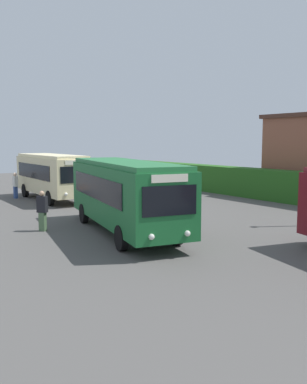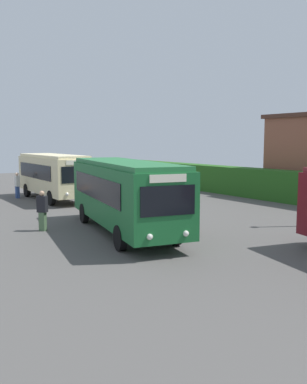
% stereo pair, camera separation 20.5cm
% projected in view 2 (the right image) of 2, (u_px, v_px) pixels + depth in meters
% --- Properties ---
extents(ground_plane, '(76.66, 76.66, 0.00)m').
position_uv_depth(ground_plane, '(138.00, 222.00, 22.07)').
color(ground_plane, '#514F4C').
extents(bus_cream, '(8.72, 2.62, 3.25)m').
position_uv_depth(bus_cream, '(53.00, 174.00, 30.19)').
color(bus_cream, beige).
rests_on(bus_cream, ground_plane).
extents(bus_green, '(10.08, 4.47, 3.29)m').
position_uv_depth(bus_green, '(124.00, 192.00, 19.25)').
color(bus_green, '#19602D').
rests_on(bus_green, ground_plane).
extents(person_left, '(0.45, 0.30, 1.90)m').
position_uv_depth(person_left, '(17.00, 185.00, 31.08)').
color(person_left, '#334C8C').
rests_on(person_left, ground_plane).
extents(person_center, '(0.52, 0.45, 1.85)m').
position_uv_depth(person_center, '(105.00, 183.00, 32.34)').
color(person_center, '#334C8C').
rests_on(person_center, ground_plane).
extents(person_right, '(0.52, 0.49, 1.90)m').
position_uv_depth(person_right, '(42.00, 210.00, 19.76)').
color(person_right, '#4C6B47').
rests_on(person_right, ground_plane).
extents(person_far, '(0.54, 0.48, 1.71)m').
position_uv_depth(person_far, '(190.00, 213.00, 19.53)').
color(person_far, maroon).
rests_on(person_far, ground_plane).
extents(hedge_row, '(50.33, 1.62, 2.17)m').
position_uv_depth(hedge_row, '(292.00, 187.00, 28.84)').
color(hedge_row, '#275B1D').
rests_on(hedge_row, ground_plane).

